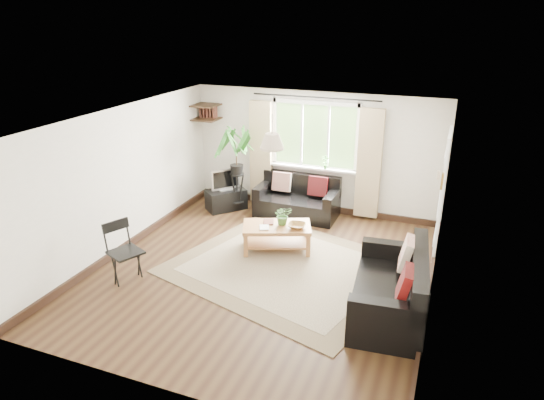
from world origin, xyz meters
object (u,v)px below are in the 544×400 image
at_px(folding_chair, 126,254).
at_px(coffee_table, 277,238).
at_px(palm_stand, 237,170).
at_px(sofa_right, 389,285).
at_px(sofa_back, 297,198).
at_px(tv_stand, 226,199).

bearing_deg(folding_chair, coffee_table, -20.51).
bearing_deg(palm_stand, coffee_table, -45.11).
height_order(sofa_right, palm_stand, palm_stand).
xyz_separation_m(sofa_back, coffee_table, (0.16, -1.54, -0.14)).
xyz_separation_m(coffee_table, tv_stand, (-1.62, 1.36, -0.02)).
distance_m(sofa_right, coffee_table, 2.36).
relative_size(coffee_table, folding_chair, 1.22).
distance_m(sofa_back, folding_chair, 3.65).
bearing_deg(coffee_table, sofa_right, -29.93).
distance_m(sofa_right, palm_stand, 4.27).
relative_size(coffee_table, tv_stand, 1.45).
height_order(sofa_back, palm_stand, palm_stand).
relative_size(sofa_back, tv_stand, 2.05).
xyz_separation_m(sofa_right, tv_stand, (-3.66, 2.53, -0.22)).
distance_m(sofa_back, sofa_right, 3.49).
relative_size(palm_stand, folding_chair, 1.86).
relative_size(sofa_back, sofa_right, 0.88).
bearing_deg(folding_chair, palm_stand, 17.39).
bearing_deg(tv_stand, coffee_table, -88.72).
bearing_deg(tv_stand, sofa_back, -41.55).
relative_size(sofa_back, folding_chair, 1.73).
xyz_separation_m(sofa_back, tv_stand, (-1.46, -0.18, -0.17)).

